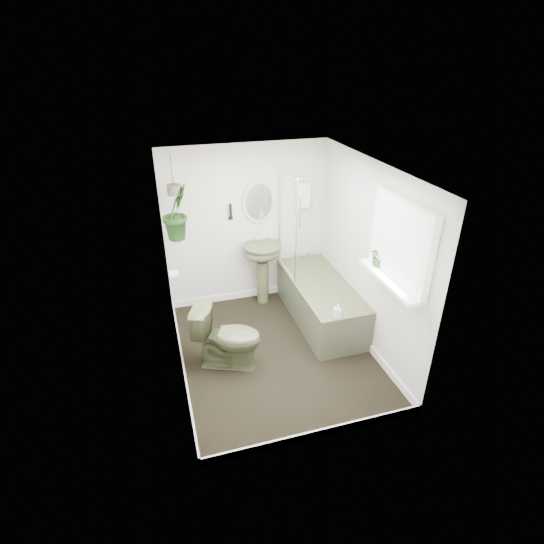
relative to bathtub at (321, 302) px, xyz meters
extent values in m
cube|color=black|center=(-0.80, -0.50, -0.30)|extent=(2.30, 2.80, 0.02)
cube|color=white|center=(-0.80, -0.50, 2.02)|extent=(2.30, 2.80, 0.02)
cube|color=silver|center=(-0.80, 0.91, 0.86)|extent=(2.30, 0.02, 2.30)
cube|color=silver|center=(-0.80, -1.91, 0.86)|extent=(2.30, 0.02, 2.30)
cube|color=silver|center=(-1.96, -0.50, 0.86)|extent=(0.02, 2.80, 2.30)
cube|color=silver|center=(0.36, -0.50, 0.86)|extent=(0.02, 2.80, 2.30)
cube|color=white|center=(-0.80, -0.50, -0.24)|extent=(2.30, 2.80, 0.10)
cube|color=white|center=(0.00, 0.84, 1.26)|extent=(0.20, 0.10, 0.35)
ellipsoid|color=beige|center=(-0.63, 0.87, 1.21)|extent=(0.46, 0.03, 0.62)
cylinder|color=black|center=(-1.03, 0.86, 1.11)|extent=(0.04, 0.04, 0.22)
cylinder|color=white|center=(-1.90, 0.20, 0.61)|extent=(0.11, 0.11, 0.11)
cube|color=white|center=(0.29, -1.20, 1.36)|extent=(0.08, 1.00, 0.90)
cube|color=white|center=(0.22, -1.20, 0.94)|extent=(0.18, 1.00, 0.04)
cube|color=white|center=(0.24, -1.20, 1.36)|extent=(0.01, 0.86, 0.76)
imported|color=#4A5033|center=(-1.40, -0.56, 0.10)|extent=(0.89, 0.72, 0.79)
imported|color=black|center=(0.25, -0.90, 1.07)|extent=(0.21, 0.18, 0.23)
imported|color=black|center=(-1.77, 0.48, 1.31)|extent=(0.47, 0.48, 0.68)
imported|color=black|center=(-0.14, -0.79, 0.37)|extent=(0.08, 0.08, 0.17)
cylinder|color=#484031|center=(-1.77, 0.48, 1.59)|extent=(0.16, 0.16, 0.12)
camera|label=1|loc=(-2.05, -4.55, 3.07)|focal=28.00mm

